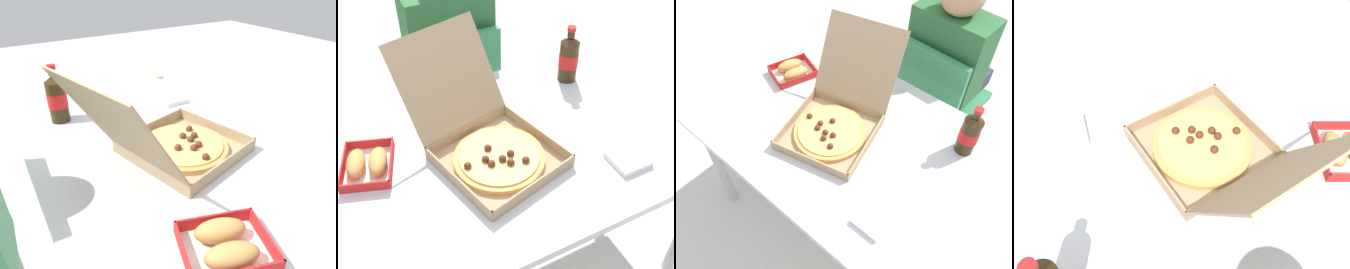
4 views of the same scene
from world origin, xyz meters
TOP-DOWN VIEW (x-y plane):
  - ground_plane at (0.00, 0.00)m, footprint 10.00×10.00m
  - dining_table at (0.00, 0.00)m, footprint 1.31×0.82m
  - pizza_box_open at (-0.09, -0.01)m, footprint 0.44×0.57m
  - bread_side_box at (-0.45, 0.10)m, footprint 0.20×0.23m
  - paper_menu at (-0.40, -0.24)m, footprint 0.26×0.23m
  - napkin_pile at (0.29, -0.23)m, footprint 0.11×0.11m

SIDE VIEW (x-z plane):
  - ground_plane at x=0.00m, z-range 0.00..0.00m
  - dining_table at x=0.00m, z-range 0.28..0.98m
  - paper_menu at x=-0.40m, z-range 0.70..0.70m
  - napkin_pile at x=0.29m, z-range 0.70..0.72m
  - bread_side_box at x=-0.45m, z-range 0.70..0.76m
  - pizza_box_open at x=-0.09m, z-range 0.58..0.91m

